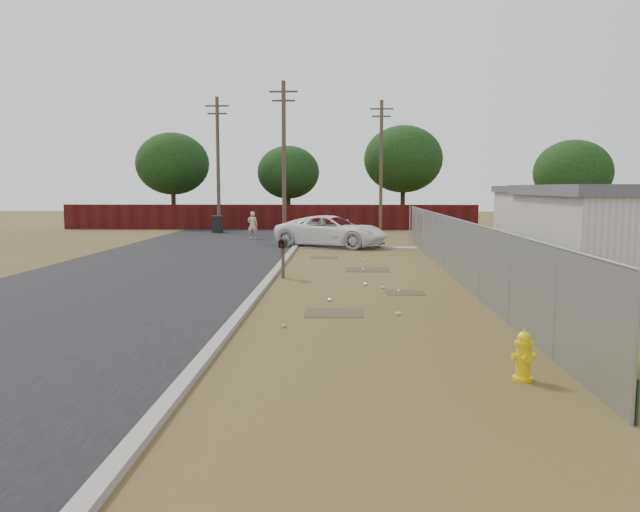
{
  "coord_description": "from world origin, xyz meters",
  "views": [
    {
      "loc": [
        -0.58,
        -19.8,
        3.02
      ],
      "look_at": [
        -1.24,
        -2.37,
        1.1
      ],
      "focal_mm": 35.0,
      "sensor_mm": 36.0,
      "label": 1
    }
  ],
  "objects_px": {
    "trash_bin": "(217,224)",
    "pickup_truck": "(332,231)",
    "fire_hydrant": "(524,357)",
    "pedestrian": "(253,225)",
    "mailbox": "(283,247)"
  },
  "relations": [
    {
      "from": "mailbox",
      "to": "pickup_truck",
      "type": "relative_size",
      "value": 0.23
    },
    {
      "from": "pickup_truck",
      "to": "trash_bin",
      "type": "height_order",
      "value": "pickup_truck"
    },
    {
      "from": "fire_hydrant",
      "to": "trash_bin",
      "type": "distance_m",
      "value": 33.7
    },
    {
      "from": "pedestrian",
      "to": "pickup_truck",
      "type": "bearing_deg",
      "value": 135.59
    },
    {
      "from": "fire_hydrant",
      "to": "mailbox",
      "type": "height_order",
      "value": "mailbox"
    },
    {
      "from": "mailbox",
      "to": "pickup_truck",
      "type": "height_order",
      "value": "pickup_truck"
    },
    {
      "from": "fire_hydrant",
      "to": "pedestrian",
      "type": "distance_m",
      "value": 27.96
    },
    {
      "from": "fire_hydrant",
      "to": "pickup_truck",
      "type": "relative_size",
      "value": 0.14
    },
    {
      "from": "pedestrian",
      "to": "trash_bin",
      "type": "relative_size",
      "value": 1.43
    },
    {
      "from": "fire_hydrant",
      "to": "trash_bin",
      "type": "relative_size",
      "value": 0.72
    },
    {
      "from": "mailbox",
      "to": "trash_bin",
      "type": "height_order",
      "value": "mailbox"
    },
    {
      "from": "trash_bin",
      "to": "pickup_truck",
      "type": "bearing_deg",
      "value": -50.56
    },
    {
      "from": "fire_hydrant",
      "to": "pickup_truck",
      "type": "height_order",
      "value": "pickup_truck"
    },
    {
      "from": "fire_hydrant",
      "to": "trash_bin",
      "type": "xyz_separation_m",
      "value": [
        -11.29,
        31.75,
        0.2
      ]
    },
    {
      "from": "pedestrian",
      "to": "trash_bin",
      "type": "bearing_deg",
      "value": -58.97
    }
  ]
}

